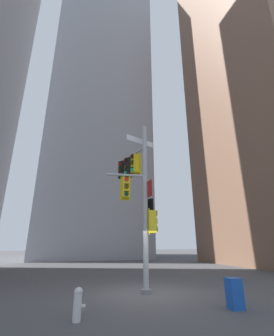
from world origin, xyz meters
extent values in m
plane|color=#474749|center=(0.00, 0.00, 0.00)|extent=(120.00, 120.00, 0.00)
cube|color=brown|center=(18.56, 7.22, 21.56)|extent=(14.44, 14.44, 43.12)
cube|color=#9399A3|center=(0.30, 25.83, 25.18)|extent=(15.07, 15.07, 50.37)
cylinder|color=#9EA0A3|center=(0.00, 0.00, 3.87)|extent=(0.23, 0.23, 7.73)
cylinder|color=slate|center=(0.00, 0.00, 0.08)|extent=(0.41, 0.41, 0.16)
cylinder|color=#9EA0A3|center=(-0.35, 1.19, 6.55)|extent=(0.81, 2.41, 0.13)
cylinder|color=#9EA0A3|center=(-0.91, 0.10, 5.06)|extent=(1.84, 0.33, 0.13)
cube|color=yellow|center=(-0.06, 0.88, 5.95)|extent=(0.16, 0.47, 1.14)
cube|color=yellow|center=(-0.24, 0.83, 5.95)|extent=(0.42, 0.42, 1.00)
cylinder|color=#360605|center=(-0.43, 0.77, 6.30)|extent=(0.11, 0.21, 0.20)
cube|color=black|center=(-0.44, 0.77, 6.42)|extent=(0.13, 0.23, 0.02)
cylinder|color=#3C2C06|center=(-0.43, 0.77, 5.95)|extent=(0.11, 0.21, 0.20)
cube|color=black|center=(-0.44, 0.77, 6.07)|extent=(0.13, 0.23, 0.02)
cylinder|color=#19C672|center=(-0.43, 0.77, 5.60)|extent=(0.11, 0.21, 0.20)
cube|color=black|center=(-0.44, 0.77, 5.72)|extent=(0.13, 0.23, 0.02)
cube|color=black|center=(-0.25, 1.54, 5.95)|extent=(0.16, 0.47, 1.14)
cube|color=black|center=(-0.43, 1.48, 5.95)|extent=(0.42, 0.42, 1.00)
cylinder|color=#360605|center=(-0.62, 1.43, 6.30)|extent=(0.11, 0.21, 0.20)
cube|color=black|center=(-0.63, 1.42, 6.42)|extent=(0.13, 0.23, 0.02)
cylinder|color=#3C2C06|center=(-0.62, 1.43, 5.95)|extent=(0.11, 0.21, 0.20)
cube|color=black|center=(-0.63, 1.42, 6.07)|extent=(0.13, 0.23, 0.02)
cylinder|color=#19C672|center=(-0.62, 1.43, 5.60)|extent=(0.11, 0.21, 0.20)
cube|color=black|center=(-0.63, 1.42, 5.72)|extent=(0.13, 0.23, 0.02)
cube|color=black|center=(-0.44, 2.19, 5.95)|extent=(0.16, 0.47, 1.14)
cube|color=black|center=(-0.62, 2.13, 5.95)|extent=(0.42, 0.42, 1.00)
cylinder|color=red|center=(-0.81, 2.08, 6.30)|extent=(0.11, 0.21, 0.20)
cube|color=black|center=(-0.82, 2.08, 6.42)|extent=(0.13, 0.23, 0.02)
cylinder|color=#3C2C06|center=(-0.81, 2.08, 5.95)|extent=(0.11, 0.21, 0.20)
cube|color=black|center=(-0.82, 2.08, 6.07)|extent=(0.13, 0.23, 0.02)
cylinder|color=#06311C|center=(-0.81, 2.08, 5.60)|extent=(0.11, 0.21, 0.20)
cube|color=black|center=(-0.82, 2.08, 5.72)|extent=(0.13, 0.23, 0.02)
cube|color=yellow|center=(-0.89, 0.29, 4.46)|extent=(0.48, 0.08, 1.14)
cube|color=yellow|center=(-0.91, 0.10, 4.46)|extent=(0.38, 0.38, 1.00)
cylinder|color=red|center=(-0.94, -0.09, 4.81)|extent=(0.21, 0.08, 0.20)
cube|color=black|center=(-0.94, -0.10, 4.93)|extent=(0.23, 0.10, 0.02)
cylinder|color=#3C2C06|center=(-0.94, -0.09, 4.46)|extent=(0.21, 0.08, 0.20)
cube|color=black|center=(-0.94, -0.10, 4.58)|extent=(0.23, 0.10, 0.02)
cylinder|color=#06311C|center=(-0.94, -0.09, 4.11)|extent=(0.21, 0.08, 0.20)
cube|color=black|center=(-0.94, -0.10, 4.23)|extent=(0.23, 0.10, 0.02)
cube|color=yellow|center=(0.12, -0.01, 2.91)|extent=(0.07, 0.48, 1.14)
cube|color=yellow|center=(0.31, -0.03, 2.91)|extent=(0.37, 0.37, 1.00)
cylinder|color=#360605|center=(0.51, -0.05, 3.26)|extent=(0.08, 0.20, 0.20)
cube|color=black|center=(0.52, -0.05, 3.38)|extent=(0.09, 0.23, 0.02)
cylinder|color=yellow|center=(0.51, -0.05, 2.91)|extent=(0.08, 0.20, 0.20)
cube|color=black|center=(0.52, -0.05, 3.03)|extent=(0.09, 0.23, 0.02)
cylinder|color=#06311C|center=(0.51, -0.05, 2.56)|extent=(0.08, 0.20, 0.20)
cube|color=black|center=(0.52, -0.05, 2.68)|extent=(0.09, 0.23, 0.02)
cube|color=white|center=(-0.12, 0.33, 7.06)|extent=(1.64, 0.61, 0.28)
cube|color=#19479E|center=(-0.12, 0.33, 7.06)|extent=(1.60, 0.60, 0.24)
cube|color=red|center=(0.22, 0.00, 4.45)|extent=(0.02, 0.64, 0.80)
cube|color=white|center=(0.22, 0.00, 4.45)|extent=(0.02, 0.60, 0.76)
cube|color=black|center=(0.19, 0.11, 3.61)|extent=(0.31, 0.53, 0.72)
cube|color=white|center=(0.19, 0.11, 3.61)|extent=(0.29, 0.49, 0.68)
cylinder|color=silver|center=(-2.96, -2.78, 0.33)|extent=(0.22, 0.22, 0.66)
sphere|color=silver|center=(-2.96, -2.78, 0.72)|extent=(0.23, 0.23, 0.23)
cylinder|color=silver|center=(-2.80, -2.78, 0.36)|extent=(0.10, 0.09, 0.09)
cube|color=#194CB2|center=(1.91, -3.08, 0.45)|extent=(0.44, 0.36, 0.91)
cube|color=black|center=(2.14, -3.08, 0.64)|extent=(0.01, 0.29, 0.33)
camera|label=1|loc=(-3.50, -9.91, 2.00)|focal=24.16mm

